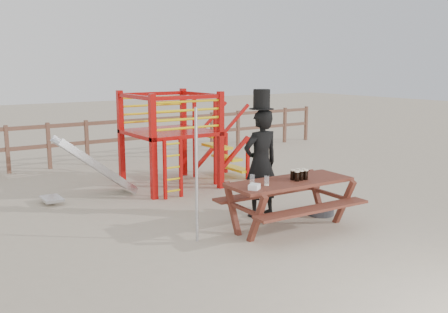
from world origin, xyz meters
The scene contains 10 objects.
ground centered at (0.00, 0.00, 0.00)m, with size 60.00×60.00×0.00m, color tan.
back_fence centered at (0.00, 7.00, 0.74)m, with size 15.09×0.09×1.20m.
playground_fort centered at (0.12, 3.58, 1.07)m, with size 4.71×1.84×2.10m.
picnic_table centered at (0.41, -0.10, 0.51)m, with size 2.15×1.54×0.81m.
man_with_hat centered at (0.45, 0.71, 1.00)m, with size 0.71×0.48×2.24m.
metal_pole centered at (-1.15, 0.24, 1.02)m, with size 0.04×0.04×2.04m, color #B2B2B7.
parasol_base centered at (1.39, 0.17, 0.06)m, with size 0.49×0.49×0.21m.
paper_bag centered at (-0.43, -0.24, 0.85)m, with size 0.18×0.14×0.08m, color white.
stout_pints centered at (0.56, -0.15, 0.89)m, with size 0.29×0.19×0.17m.
empty_glasses centered at (-0.19, -0.05, 0.88)m, with size 0.20×0.28×0.15m.
Camera 1 is at (-4.90, -5.99, 2.64)m, focal length 40.00 mm.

